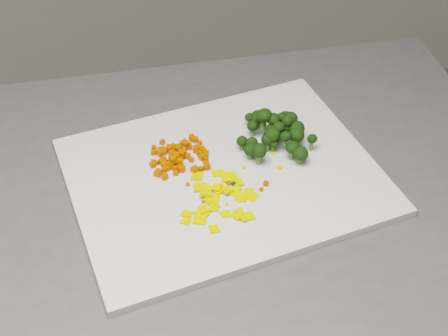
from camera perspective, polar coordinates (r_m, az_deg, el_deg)
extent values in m
cube|color=silver|center=(0.91, 0.00, -0.73)|extent=(0.48, 0.41, 0.01)
cube|color=#C23D02|center=(0.94, -5.48, 1.56)|extent=(0.01, 0.01, 0.01)
cube|color=#C23D02|center=(0.94, -5.02, 1.77)|extent=(0.01, 0.01, 0.01)
cube|color=#C23D02|center=(0.96, -5.66, 2.36)|extent=(0.01, 0.01, 0.01)
cube|color=#C23D02|center=(0.91, -4.49, -0.05)|extent=(0.01, 0.01, 0.01)
cube|color=#C23D02|center=(0.92, -6.55, 0.29)|extent=(0.01, 0.01, 0.01)
cube|color=#C23D02|center=(0.94, -3.48, 2.20)|extent=(0.01, 0.01, 0.01)
cube|color=#C23D02|center=(0.93, -3.93, 1.47)|extent=(0.01, 0.01, 0.01)
cube|color=#C23D02|center=(0.92, -4.27, 0.58)|extent=(0.01, 0.01, 0.01)
cube|color=#C23D02|center=(0.91, -2.13, -0.10)|extent=(0.01, 0.01, 0.01)
cube|color=#C23D02|center=(0.94, -2.54, 1.62)|extent=(0.01, 0.01, 0.01)
cube|color=#C23D02|center=(0.96, -2.61, 2.60)|extent=(0.01, 0.01, 0.01)
cube|color=#C23D02|center=(0.92, -4.18, 0.39)|extent=(0.01, 0.01, 0.01)
cube|color=#C23D02|center=(0.91, -3.93, -0.05)|extent=(0.01, 0.01, 0.01)
cube|color=#C23D02|center=(0.91, -1.60, 0.16)|extent=(0.01, 0.01, 0.01)
cube|color=#C23D02|center=(0.91, -4.87, 0.26)|extent=(0.01, 0.01, 0.01)
cube|color=#C23D02|center=(0.92, -2.99, 0.75)|extent=(0.01, 0.01, 0.01)
cube|color=#C23D02|center=(0.95, -6.43, 1.83)|extent=(0.01, 0.01, 0.01)
cube|color=#C23D02|center=(0.91, -5.49, -0.16)|extent=(0.01, 0.01, 0.01)
cube|color=#C23D02|center=(0.94, -5.80, 1.37)|extent=(0.01, 0.01, 0.01)
cube|color=#C23D02|center=(0.93, -2.03, 1.00)|extent=(0.01, 0.01, 0.01)
cube|color=#C23D02|center=(0.94, -5.80, 1.61)|extent=(0.01, 0.01, 0.01)
cube|color=#C23D02|center=(0.95, -3.61, 2.34)|extent=(0.01, 0.01, 0.01)
cube|color=#C23D02|center=(0.94, -3.18, 1.97)|extent=(0.01, 0.01, 0.01)
cube|color=#C23D02|center=(0.96, -2.87, 2.63)|extent=(0.01, 0.01, 0.01)
cube|color=#C23D02|center=(0.91, -1.66, 0.37)|extent=(0.01, 0.01, 0.01)
cube|color=#C23D02|center=(0.91, -5.11, 0.03)|extent=(0.01, 0.01, 0.01)
cube|color=#C23D02|center=(0.91, -4.15, 0.51)|extent=(0.01, 0.01, 0.01)
cube|color=#C23D02|center=(0.90, -4.43, -0.45)|extent=(0.01, 0.01, 0.01)
cube|color=#C23D02|center=(0.95, -2.22, 2.30)|extent=(0.01, 0.01, 0.01)
cube|color=#C23D02|center=(0.90, -6.07, -0.47)|extent=(0.01, 0.01, 0.01)
cube|color=#C23D02|center=(0.95, -3.87, 2.25)|extent=(0.01, 0.01, 0.01)
cube|color=#C23D02|center=(0.94, -3.75, 1.46)|extent=(0.01, 0.01, 0.01)
cube|color=#C23D02|center=(0.91, -3.90, -0.12)|extent=(0.01, 0.01, 0.01)
cube|color=#C23D02|center=(0.93, -2.28, 1.35)|extent=(0.01, 0.01, 0.01)
cube|color=#C23D02|center=(0.90, -2.69, -0.18)|extent=(0.01, 0.01, 0.01)
cube|color=#C23D02|center=(0.93, -4.07, 1.00)|extent=(0.01, 0.01, 0.01)
cube|color=#C23D02|center=(0.92, -4.21, 0.87)|extent=(0.01, 0.01, 0.01)
cube|color=#C23D02|center=(0.94, -1.93, 1.59)|extent=(0.01, 0.01, 0.01)
cube|color=#C23D02|center=(0.92, -3.89, 1.30)|extent=(0.01, 0.01, 0.01)
cube|color=#C23D02|center=(0.93, -1.69, 1.41)|extent=(0.01, 0.01, 0.01)
cube|color=#C23D02|center=(0.91, -4.03, 0.63)|extent=(0.01, 0.01, 0.01)
cube|color=#C23D02|center=(0.93, -3.35, 1.09)|extent=(0.01, 0.01, 0.01)
cube|color=#C23D02|center=(0.92, -1.68, 0.81)|extent=(0.01, 0.01, 0.01)
cube|color=#C23D02|center=(0.94, -5.05, 1.87)|extent=(0.01, 0.01, 0.01)
cube|color=#C23D02|center=(0.92, -5.43, 0.29)|extent=(0.01, 0.01, 0.01)
cube|color=#C23D02|center=(0.94, -4.63, 1.76)|extent=(0.01, 0.01, 0.01)
cube|color=#C23D02|center=(0.94, -6.46, 1.43)|extent=(0.01, 0.01, 0.01)
cube|color=#C23D02|center=(0.93, -3.94, 1.15)|extent=(0.01, 0.01, 0.01)
cube|color=#C23D02|center=(0.91, -6.05, -0.24)|extent=(0.01, 0.01, 0.01)
cube|color=#C23D02|center=(0.92, -4.40, 1.06)|extent=(0.01, 0.01, 0.01)
cube|color=#C23D02|center=(0.91, -4.69, 0.75)|extent=(0.01, 0.01, 0.01)
cube|color=#C23D02|center=(0.92, -4.86, 0.88)|extent=(0.01, 0.01, 0.01)
cube|color=#C23D02|center=(0.90, -5.46, -0.80)|extent=(0.01, 0.01, 0.01)
cube|color=#C23D02|center=(0.96, -2.97, 2.84)|extent=(0.01, 0.01, 0.01)
cube|color=#C23D02|center=(0.94, -4.10, 1.80)|extent=(0.01, 0.01, 0.01)
cube|color=#C23D02|center=(0.93, -4.42, 1.14)|extent=(0.01, 0.01, 0.01)
cube|color=#C23D02|center=(0.94, -4.22, 1.83)|extent=(0.01, 0.01, 0.01)
cube|color=#C23D02|center=(0.94, -5.61, 1.67)|extent=(0.01, 0.01, 0.01)
cube|color=#C23D02|center=(0.92, -5.71, 0.58)|extent=(0.01, 0.01, 0.01)
cube|color=#C23D02|center=(0.93, -5.44, 0.74)|extent=(0.01, 0.01, 0.01)
cube|color=#C23D02|center=(0.93, -1.71, 1.14)|extent=(0.01, 0.01, 0.01)
cube|color=#C23D02|center=(0.94, -2.42, 1.81)|extent=(0.01, 0.01, 0.01)
cube|color=#C23D02|center=(0.95, -4.66, 1.99)|extent=(0.01, 0.01, 0.01)
cube|color=#C23D02|center=(0.92, -6.32, 0.44)|extent=(0.01, 0.01, 0.01)
cube|color=#C23D02|center=(0.93, -4.76, 1.33)|extent=(0.01, 0.01, 0.01)
cube|color=#C23D02|center=(0.92, -4.13, 0.83)|extent=(0.01, 0.01, 0.01)
cube|color=#C23D02|center=(0.94, -2.00, 1.67)|extent=(0.01, 0.01, 0.01)
cube|color=yellow|center=(0.85, 1.45, -4.05)|extent=(0.01, 0.02, 0.00)
cube|color=yellow|center=(0.87, 0.31, -2.04)|extent=(0.02, 0.02, 0.01)
cube|color=yellow|center=(0.84, 1.13, -4.37)|extent=(0.02, 0.02, 0.01)
cube|color=yellow|center=(0.86, -1.35, -2.95)|extent=(0.02, 0.02, 0.01)
cube|color=yellow|center=(0.88, 1.06, -2.16)|extent=(0.02, 0.02, 0.01)
cube|color=yellow|center=(0.84, 2.14, -4.46)|extent=(0.02, 0.02, 0.01)
cube|color=yellow|center=(0.89, 1.24, -1.37)|extent=(0.02, 0.02, 0.01)
cube|color=yellow|center=(0.85, 0.12, -4.23)|extent=(0.02, 0.01, 0.00)
cube|color=yellow|center=(0.85, -3.40, -4.21)|extent=(0.02, 0.02, 0.01)
cube|color=yellow|center=(0.88, -2.31, -1.79)|extent=(0.02, 0.02, 0.01)
cube|color=yellow|center=(0.87, -1.70, -2.27)|extent=(0.02, 0.02, 0.01)
cube|color=yellow|center=(0.88, 2.33, -2.15)|extent=(0.01, 0.01, 0.01)
cube|color=yellow|center=(0.85, -1.88, -3.78)|extent=(0.02, 0.02, 0.00)
cube|color=yellow|center=(0.90, 0.84, -0.78)|extent=(0.01, 0.02, 0.01)
cube|color=yellow|center=(0.84, 1.94, -4.56)|extent=(0.02, 0.01, 0.01)
cube|color=yellow|center=(0.90, -0.59, -0.49)|extent=(0.02, 0.01, 0.01)
cube|color=yellow|center=(0.87, 2.45, -2.57)|extent=(0.02, 0.02, 0.01)
cube|color=yellow|center=(0.88, -0.67, -1.75)|extent=(0.02, 0.02, 0.00)
cube|color=yellow|center=(0.87, -1.04, -2.84)|extent=(0.02, 0.02, 0.01)
cube|color=yellow|center=(0.90, 0.21, -0.86)|extent=(0.02, 0.02, 0.01)
cube|color=yellow|center=(0.88, -1.57, -1.79)|extent=(0.02, 0.02, 0.01)
cube|color=yellow|center=(0.90, -2.49, -0.73)|extent=(0.02, 0.02, 0.01)
cube|color=yellow|center=(0.87, 1.52, -2.68)|extent=(0.01, 0.02, 0.01)
cube|color=yellow|center=(0.83, -0.92, -5.60)|extent=(0.01, 0.01, 0.01)
cube|color=yellow|center=(0.86, -0.93, -3.57)|extent=(0.02, 0.02, 0.01)
cube|color=yellow|center=(0.86, -0.93, -3.27)|extent=(0.01, 0.02, 0.00)
cube|color=yellow|center=(0.84, -3.53, -4.88)|extent=(0.02, 0.02, 0.00)
cube|color=yellow|center=(0.87, 1.54, -2.72)|extent=(0.02, 0.02, 0.01)
cube|color=yellow|center=(0.88, -0.41, -1.98)|extent=(0.02, 0.02, 0.01)
cube|color=yellow|center=(0.85, -2.08, -4.20)|extent=(0.02, 0.02, 0.01)
cube|color=yellow|center=(0.84, -2.28, -4.85)|extent=(0.02, 0.02, 0.01)
cube|color=yellow|center=(0.91, 5.10, 0.03)|extent=(0.01, 0.01, 0.00)
cube|color=#C23D02|center=(0.88, 3.43, -1.96)|extent=(0.01, 0.01, 0.00)
cube|color=#C23D02|center=(0.92, -5.45, 0.62)|extent=(0.01, 0.01, 0.00)
cube|color=#C23D02|center=(0.93, -6.50, 0.63)|extent=(0.01, 0.01, 0.00)
cube|color=#C23D02|center=(0.86, -1.92, -3.11)|extent=(0.00, 0.00, 0.00)
cube|color=black|center=(0.89, 0.91, -1.47)|extent=(0.01, 0.01, 0.00)
cube|color=#C23D02|center=(0.89, 3.86, -1.43)|extent=(0.01, 0.01, 0.00)
cube|color=#C23D02|center=(0.89, -3.33, -1.50)|extent=(0.01, 0.01, 0.00)
cube|color=yellow|center=(0.94, 2.62, 1.72)|extent=(0.01, 0.01, 0.00)
cube|color=yellow|center=(0.94, 4.50, 1.30)|extent=(0.01, 0.01, 0.00)
cube|color=yellow|center=(0.86, 0.22, -3.33)|extent=(0.00, 0.00, 0.00)
cube|color=yellow|center=(0.94, -1.97, 1.57)|extent=(0.01, 0.01, 0.01)
cube|color=#C23D02|center=(0.87, -1.80, -2.34)|extent=(0.01, 0.01, 0.00)
cube|color=#C23D02|center=(0.89, 0.40, -1.42)|extent=(0.01, 0.01, 0.00)
cube|color=yellow|center=(0.91, 1.83, 0.05)|extent=(0.01, 0.01, 0.00)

